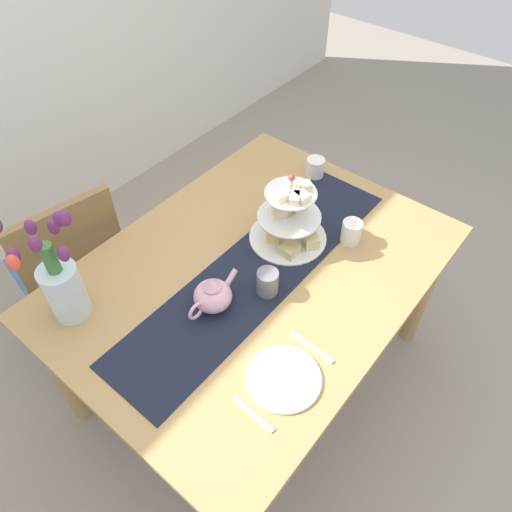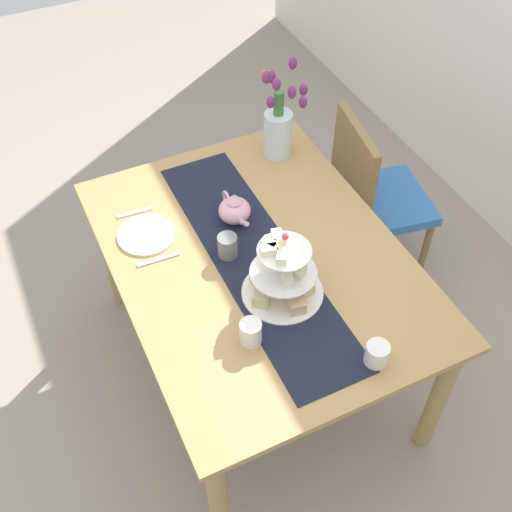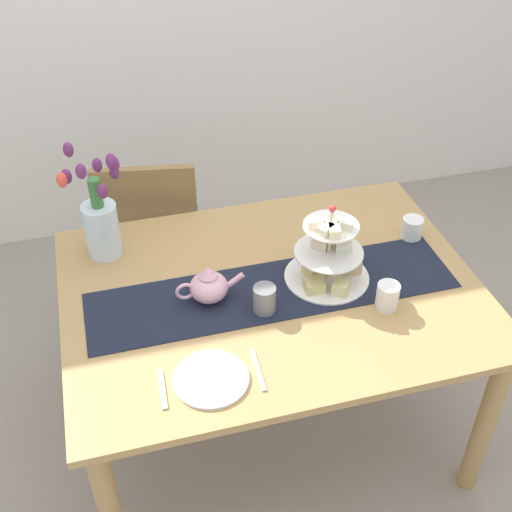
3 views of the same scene
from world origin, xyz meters
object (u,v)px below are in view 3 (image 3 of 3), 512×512
tulip_vase (100,219)px  knife_left (258,370)px  mug_grey (264,299)px  mug_white_text (387,296)px  chair_left (152,234)px  fork_left (163,389)px  dining_table (271,309)px  cream_jug (412,228)px  teapot (209,286)px  tiered_cake_stand (330,258)px  dinner_plate_left (211,379)px

tulip_vase → knife_left: size_ratio=2.56×
knife_left → mug_grey: size_ratio=1.79×
mug_white_text → chair_left: bearing=125.2°
fork_left → mug_grey: size_ratio=1.58×
dining_table → cream_jug: cream_jug is taller
teapot → tulip_vase: 0.48m
teapot → mug_white_text: size_ratio=2.51×
knife_left → mug_grey: mug_grey is taller
mug_grey → mug_white_text: bearing=-12.8°
fork_left → tiered_cake_stand: bearing=28.5°
teapot → mug_grey: teapot is taller
dining_table → dinner_plate_left: size_ratio=6.26×
teapot → tiered_cake_stand: bearing=-0.7°
chair_left → knife_left: chair_left is taller
dinner_plate_left → tiered_cake_stand: bearing=35.0°
tiered_cake_stand → tulip_vase: tulip_vase is taller
dining_table → teapot: bearing=180.0°
tiered_cake_stand → tulip_vase: size_ratio=0.70×
tulip_vase → chair_left: bearing=63.2°
tulip_vase → mug_grey: 0.67m
fork_left → mug_grey: mug_grey is taller
fork_left → mug_grey: (0.38, 0.25, 0.05)m
dining_table → teapot: teapot is taller
tulip_vase → mug_grey: tulip_vase is taller
tiered_cake_stand → dinner_plate_left: size_ratio=1.32×
tiered_cake_stand → cream_jug: 0.42m
dining_table → chair_left: 0.84m
tiered_cake_stand → fork_left: size_ratio=2.03×
cream_jug → mug_white_text: mug_white_text is taller
fork_left → mug_grey: 0.46m
dining_table → tiered_cake_stand: tiered_cake_stand is taller
dining_table → mug_white_text: size_ratio=15.17×
chair_left → fork_left: (-0.11, -1.12, 0.24)m
mug_white_text → mug_grey: bearing=167.2°
tulip_vase → knife_left: 0.82m
cream_jug → mug_white_text: bearing=-126.9°
dining_table → tiered_cake_stand: (0.21, -0.01, 0.20)m
mug_white_text → knife_left: bearing=-161.9°
fork_left → knife_left: same height
dinner_plate_left → mug_grey: (0.24, 0.25, 0.05)m
teapot → chair_left: bearing=98.2°
dining_table → knife_left: size_ratio=8.47×
tiered_cake_stand → mug_grey: 0.28m
dining_table → cream_jug: (0.60, 0.15, 0.14)m
tulip_vase → dinner_plate_left: 0.77m
cream_jug → dinner_plate_left: cream_jug is taller
dining_table → cream_jug: 0.63m
teapot → mug_grey: size_ratio=2.51×
chair_left → tulip_vase: tulip_vase is taller
knife_left → chair_left: bearing=99.4°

